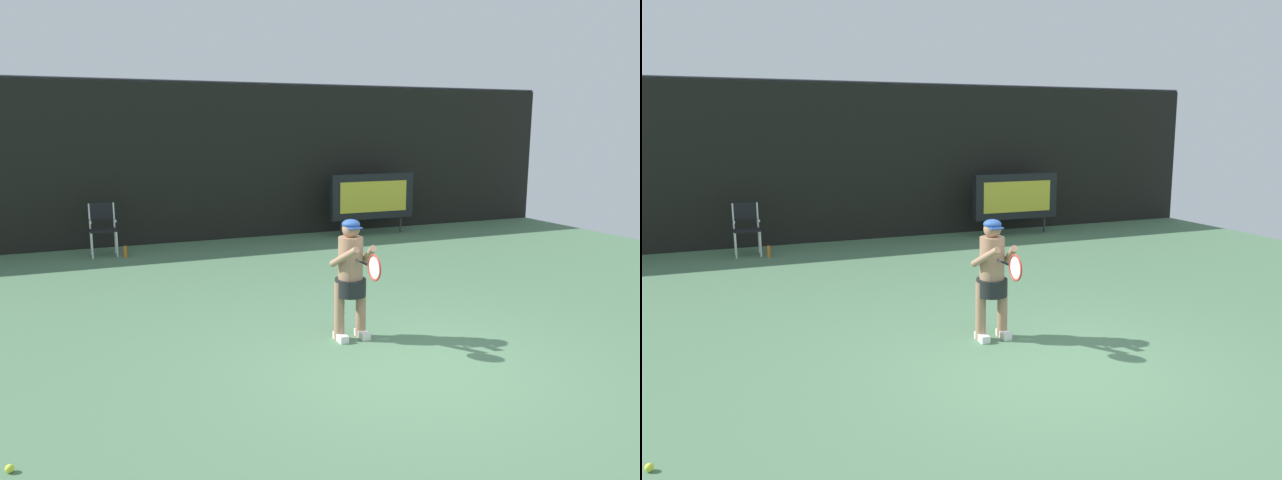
# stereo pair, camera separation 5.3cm
# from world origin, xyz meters

# --- Properties ---
(ground) EXTENTS (18.00, 22.00, 0.03)m
(ground) POSITION_xyz_m (0.00, -0.19, -0.01)
(ground) COLOR #4F7754
(backdrop_screen) EXTENTS (18.00, 0.12, 3.66)m
(backdrop_screen) POSITION_xyz_m (0.00, 8.50, 1.81)
(backdrop_screen) COLOR black
(backdrop_screen) RESTS_ON ground
(scoreboard) EXTENTS (2.20, 0.21, 1.50)m
(scoreboard) POSITION_xyz_m (3.50, 7.66, 0.95)
(scoreboard) COLOR black
(scoreboard) RESTS_ON ground
(umpire_chair) EXTENTS (0.52, 0.44, 1.08)m
(umpire_chair) POSITION_xyz_m (-2.77, 7.59, 0.62)
(umpire_chair) COLOR white
(umpire_chair) RESTS_ON ground
(water_bottle) EXTENTS (0.07, 0.07, 0.27)m
(water_bottle) POSITION_xyz_m (-2.39, 7.20, 0.12)
(water_bottle) COLOR orange
(water_bottle) RESTS_ON ground
(tennis_player) EXTENTS (0.53, 0.61, 1.52)m
(tennis_player) POSITION_xyz_m (-0.23, 1.06, 0.84)
(tennis_player) COLOR white
(tennis_player) RESTS_ON ground
(tennis_racket) EXTENTS (0.03, 0.60, 0.31)m
(tennis_racket) POSITION_xyz_m (-0.22, 0.48, 1.04)
(tennis_racket) COLOR black
(tennis_ball_loose) EXTENTS (0.07, 0.07, 0.07)m
(tennis_ball_loose) POSITION_xyz_m (-3.98, -0.68, 0.03)
(tennis_ball_loose) COLOR #CCDB3D
(tennis_ball_loose) RESTS_ON ground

